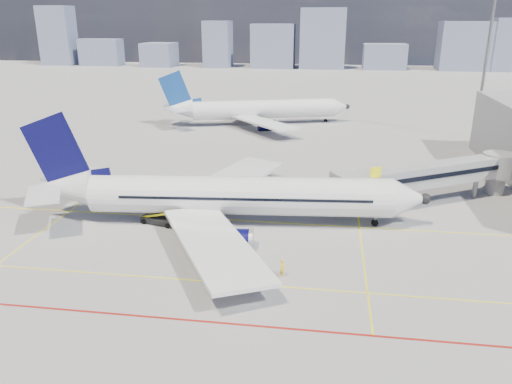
# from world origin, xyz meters

# --- Properties ---
(ground) EXTENTS (420.00, 420.00, 0.00)m
(ground) POSITION_xyz_m (0.00, 0.00, 0.00)
(ground) COLOR gray
(ground) RESTS_ON ground
(apron_markings) EXTENTS (90.00, 35.12, 0.01)m
(apron_markings) POSITION_xyz_m (-0.58, -3.91, 0.01)
(apron_markings) COLOR #F8EE0D
(apron_markings) RESTS_ON ground
(jet_bridge) EXTENTS (23.55, 15.78, 6.30)m
(jet_bridge) POSITION_xyz_m (23.51, 16.91, 3.74)
(jet_bridge) COLOR #989AA0
(jet_bridge) RESTS_ON ground
(floodlight_mast_ne) EXTENTS (3.20, 0.61, 25.45)m
(floodlight_mast_ne) POSITION_xyz_m (38.00, 55.00, 13.59)
(floodlight_mast_ne) COLOR slate
(floodlight_mast_ne) RESTS_ON ground
(distant_skyline) EXTENTS (245.90, 15.71, 27.08)m
(distant_skyline) POSITION_xyz_m (1.25, 190.00, 9.95)
(distant_skyline) COLOR slate
(distant_skyline) RESTS_ON ground
(main_aircraft) EXTENTS (44.29, 38.54, 12.94)m
(main_aircraft) POSITION_xyz_m (-1.01, 7.15, 3.21)
(main_aircraft) COLOR silver
(main_aircraft) RESTS_ON ground
(second_aircraft) EXTENTS (40.00, 34.14, 11.97)m
(second_aircraft) POSITION_xyz_m (-5.27, 61.60, 3.22)
(second_aircraft) COLOR silver
(second_aircraft) RESTS_ON ground
(baggage_tug) EXTENTS (2.63, 1.93, 1.66)m
(baggage_tug) POSITION_xyz_m (1.20, -3.10, 0.80)
(baggage_tug) COLOR silver
(baggage_tug) RESTS_ON ground
(cargo_dolly) EXTENTS (3.37, 1.78, 1.77)m
(cargo_dolly) POSITION_xyz_m (0.74, -0.97, 0.97)
(cargo_dolly) COLOR black
(cargo_dolly) RESTS_ON ground
(belt_loader) EXTENTS (5.94, 2.77, 2.39)m
(belt_loader) POSITION_xyz_m (-7.97, 5.77, 0.62)
(belt_loader) COLOR black
(belt_loader) RESTS_ON ground
(ramp_worker) EXTENTS (0.61, 0.73, 1.69)m
(ramp_worker) POSITION_xyz_m (6.64, -4.24, 0.85)
(ramp_worker) COLOR yellow
(ramp_worker) RESTS_ON ground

